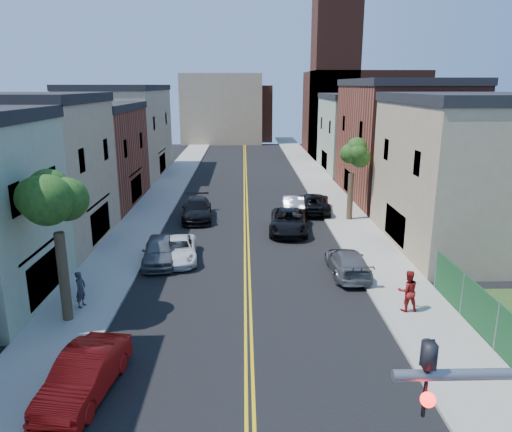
{
  "coord_description": "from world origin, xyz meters",
  "views": [
    {
      "loc": [
        -0.14,
        -5.47,
        10.07
      ],
      "look_at": [
        0.61,
        24.2,
        2.0
      ],
      "focal_mm": 33.89,
      "sensor_mm": 36.0,
      "label": 1
    }
  ],
  "objects": [
    {
      "name": "tree_right_far",
      "position": [
        7.92,
        30.01,
        5.76
      ],
      "size": [
        4.4,
        4.4,
        8.03
      ],
      "color": "#37261B",
      "rests_on": "sidewalk_right"
    },
    {
      "name": "grey_car_left",
      "position": [
        -5.09,
        21.19,
        0.77
      ],
      "size": [
        2.29,
        4.71,
        1.55
      ],
      "primitive_type": "imported",
      "rotation": [
        0.0,
        0.0,
        0.1
      ],
      "color": "#515458",
      "rests_on": "ground"
    },
    {
      "name": "bldg_left_tan_far",
      "position": [
        -14.0,
        50.0,
        4.75
      ],
      "size": [
        9.0,
        16.0,
        9.5
      ],
      "primitive_type": "cube",
      "color": "#998466",
      "rests_on": "ground"
    },
    {
      "name": "white_pickup",
      "position": [
        -4.08,
        21.67,
        0.66
      ],
      "size": [
        2.65,
        4.94,
        1.32
      ],
      "primitive_type": "imported",
      "rotation": [
        0.0,
        0.0,
        0.1
      ],
      "color": "silver",
      "rests_on": "ground"
    },
    {
      "name": "tree_left_mid",
      "position": [
        -7.88,
        14.01,
        6.58
      ],
      "size": [
        5.2,
        5.2,
        9.29
      ],
      "color": "#37261B",
      "rests_on": "sidewalk_left"
    },
    {
      "name": "black_car_left",
      "position": [
        -3.8,
        30.73,
        0.8
      ],
      "size": [
        2.64,
        5.65,
        1.6
      ],
      "primitive_type": "imported",
      "rotation": [
        0.0,
        0.0,
        0.07
      ],
      "color": "black",
      "rests_on": "ground"
    },
    {
      "name": "sidewalk_right",
      "position": [
        7.9,
        40.0,
        0.07
      ],
      "size": [
        3.2,
        100.0,
        0.15
      ],
      "primitive_type": "cube",
      "color": "gray",
      "rests_on": "ground"
    },
    {
      "name": "bldg_right_palegrn",
      "position": [
        14.0,
        52.0,
        4.25
      ],
      "size": [
        9.0,
        12.0,
        8.5
      ],
      "primitive_type": "cube",
      "color": "gray",
      "rests_on": "ground"
    },
    {
      "name": "pedestrian_right",
      "position": [
        7.21,
        14.44,
        1.12
      ],
      "size": [
        0.96,
        0.76,
        1.93
      ],
      "primitive_type": "imported",
      "rotation": [
        0.0,
        0.0,
        3.18
      ],
      "color": "maroon",
      "rests_on": "sidewalk_right"
    },
    {
      "name": "black_car_right",
      "position": [
        5.5,
        19.45,
        0.71
      ],
      "size": [
        1.69,
        4.16,
        1.42
      ],
      "primitive_type": "imported",
      "rotation": [
        0.0,
        0.0,
        3.14
      ],
      "color": "black",
      "rests_on": "ground"
    },
    {
      "name": "bldg_left_brick",
      "position": [
        -14.0,
        36.0,
        4.0
      ],
      "size": [
        9.0,
        12.0,
        8.0
      ],
      "primitive_type": "cube",
      "color": "brown",
      "rests_on": "ground"
    },
    {
      "name": "silver_car_right",
      "position": [
        3.8,
        32.22,
        0.76
      ],
      "size": [
        1.83,
        4.69,
        1.52
      ],
      "primitive_type": "imported",
      "rotation": [
        0.0,
        0.0,
        3.09
      ],
      "color": "#979A9E",
      "rests_on": "ground"
    },
    {
      "name": "bldg_right_brick",
      "position": [
        14.0,
        38.0,
        5.0
      ],
      "size": [
        9.0,
        14.0,
        10.0
      ],
      "primitive_type": "cube",
      "color": "brown",
      "rests_on": "ground"
    },
    {
      "name": "red_sedan",
      "position": [
        -5.5,
        8.76,
        0.76
      ],
      "size": [
        2.22,
        4.79,
        1.52
      ],
      "primitive_type": "imported",
      "rotation": [
        0.0,
        0.0,
        -0.14
      ],
      "color": "#BA0F0C",
      "rests_on": "ground"
    },
    {
      "name": "bldg_right_tan",
      "position": [
        14.0,
        24.0,
        4.5
      ],
      "size": [
        9.0,
        12.0,
        9.0
      ],
      "primitive_type": "cube",
      "color": "#998466",
      "rests_on": "ground"
    },
    {
      "name": "church",
      "position": [
        16.33,
        67.07,
        7.24
      ],
      "size": [
        16.2,
        14.2,
        22.6
      ],
      "color": "#4C2319",
      "rests_on": "ground"
    },
    {
      "name": "pedestrian_left",
      "position": [
        -7.69,
        15.23,
        1.0
      ],
      "size": [
        0.54,
        0.7,
        1.71
      ],
      "primitive_type": "imported",
      "rotation": [
        0.0,
        0.0,
        1.33
      ],
      "color": "#2A2C33",
      "rests_on": "sidewalk_left"
    },
    {
      "name": "black_suv_lane",
      "position": [
        3.0,
        27.18,
        0.79
      ],
      "size": [
        3.16,
        5.9,
        1.58
      ],
      "primitive_type": "imported",
      "rotation": [
        0.0,
        0.0,
        -0.1
      ],
      "color": "black",
      "rests_on": "ground"
    },
    {
      "name": "curb_left",
      "position": [
        -6.15,
        40.0,
        0.07
      ],
      "size": [
        0.3,
        100.0,
        0.15
      ],
      "primitive_type": "cube",
      "color": "gray",
      "rests_on": "ground"
    },
    {
      "name": "backdrop_center",
      "position": [
        0.0,
        86.0,
        5.0
      ],
      "size": [
        10.0,
        8.0,
        10.0
      ],
      "primitive_type": "cube",
      "color": "brown",
      "rests_on": "ground"
    },
    {
      "name": "dark_car_right_far",
      "position": [
        5.5,
        32.65,
        0.78
      ],
      "size": [
        3.16,
        5.85,
        1.56
      ],
      "primitive_type": "imported",
      "rotation": [
        0.0,
        0.0,
        3.04
      ],
      "color": "black",
      "rests_on": "ground"
    },
    {
      "name": "grey_car_right",
      "position": [
        5.5,
        19.15,
        0.69
      ],
      "size": [
        1.96,
        4.77,
        1.38
      ],
      "primitive_type": "imported",
      "rotation": [
        0.0,
        0.0,
        3.15
      ],
      "color": "#525459",
      "rests_on": "ground"
    },
    {
      "name": "bldg_left_tan_near",
      "position": [
        -14.0,
        25.0,
        4.5
      ],
      "size": [
        9.0,
        10.0,
        9.0
      ],
      "primitive_type": "cube",
      "color": "#998466",
      "rests_on": "ground"
    },
    {
      "name": "backdrop_left",
      "position": [
        -4.0,
        82.0,
        6.0
      ],
      "size": [
        14.0,
        8.0,
        12.0
      ],
      "primitive_type": "cube",
      "color": "#998466",
      "rests_on": "ground"
    },
    {
      "name": "curb_right",
      "position": [
        6.15,
        40.0,
        0.07
      ],
      "size": [
        0.3,
        100.0,
        0.15
      ],
      "primitive_type": "cube",
      "color": "gray",
      "rests_on": "ground"
    },
    {
      "name": "sidewalk_left",
      "position": [
        -7.9,
        40.0,
        0.07
      ],
      "size": [
        3.2,
        100.0,
        0.15
      ],
      "primitive_type": "cube",
      "color": "gray",
      "rests_on": "ground"
    }
  ]
}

